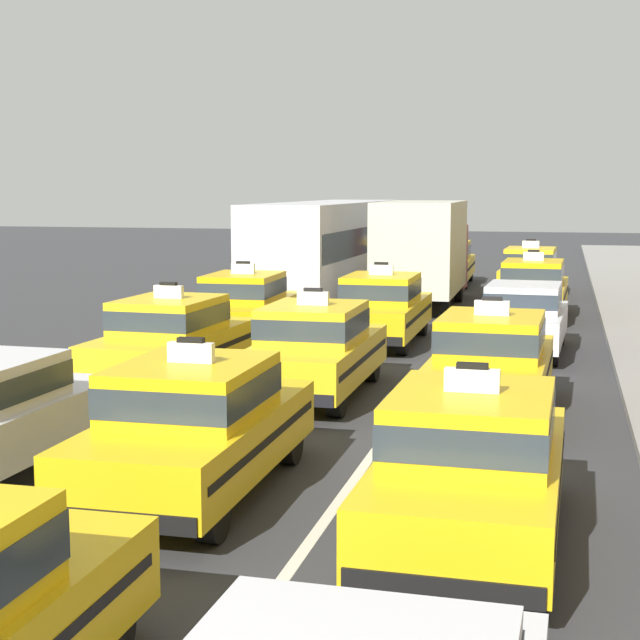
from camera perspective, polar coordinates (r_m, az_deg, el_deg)
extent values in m
cube|color=silver|center=(23.42, -0.47, -1.43)|extent=(0.14, 80.00, 0.01)
cube|color=silver|center=(22.85, 7.34, -1.73)|extent=(0.14, 80.00, 0.01)
cylinder|color=black|center=(15.11, -17.90, -5.72)|extent=(0.26, 0.65, 0.64)
cylinder|color=black|center=(14.38, -13.05, -6.22)|extent=(0.26, 0.65, 0.64)
cylinder|color=black|center=(20.66, -8.53, -1.87)|extent=(0.27, 0.65, 0.64)
cylinder|color=black|center=(20.09, -4.70, -2.08)|extent=(0.27, 0.65, 0.64)
cylinder|color=black|center=(17.98, -12.62, -3.41)|extent=(0.27, 0.65, 0.64)
cylinder|color=black|center=(17.32, -8.33, -3.73)|extent=(0.27, 0.65, 0.64)
cube|color=yellow|center=(18.93, -8.46, -1.67)|extent=(1.99, 4.57, 0.70)
cube|color=black|center=(18.92, -8.46, -1.52)|extent=(2.00, 4.22, 0.10)
cube|color=yellow|center=(18.70, -8.69, 0.28)|extent=(1.69, 2.17, 0.64)
cube|color=#2D3842|center=(18.70, -8.69, 0.28)|extent=(1.71, 2.19, 0.35)
cube|color=white|center=(18.65, -8.72, 1.62)|extent=(0.56, 0.14, 0.24)
cube|color=black|center=(18.63, -8.73, 2.08)|extent=(0.32, 0.12, 0.06)
cube|color=black|center=(20.97, -5.92, -1.41)|extent=(1.71, 0.21, 0.20)
cube|color=black|center=(17.03, -11.55, -3.66)|extent=(1.71, 0.21, 0.20)
cylinder|color=black|center=(25.59, -4.94, 0.04)|extent=(0.26, 0.65, 0.64)
cylinder|color=black|center=(25.20, -1.73, -0.05)|extent=(0.26, 0.65, 0.64)
cylinder|color=black|center=(22.71, -7.19, -0.98)|extent=(0.26, 0.65, 0.64)
cylinder|color=black|center=(22.28, -3.60, -1.10)|extent=(0.26, 0.65, 0.64)
cube|color=yellow|center=(23.88, -4.33, 0.34)|extent=(1.94, 4.55, 0.70)
cube|color=black|center=(23.88, -4.33, 0.46)|extent=(1.95, 4.20, 0.10)
cube|color=yellow|center=(23.66, -4.45, 1.90)|extent=(1.67, 2.15, 0.64)
cube|color=#2D3842|center=(23.66, -4.45, 1.90)|extent=(1.69, 2.17, 0.35)
cube|color=white|center=(23.62, -4.46, 2.96)|extent=(0.56, 0.14, 0.24)
cube|color=black|center=(23.61, -4.46, 3.33)|extent=(0.32, 0.12, 0.06)
cube|color=black|center=(26.03, -2.96, 0.41)|extent=(1.71, 0.19, 0.20)
cube|color=black|center=(21.83, -5.95, -1.04)|extent=(1.71, 0.19, 0.20)
cylinder|color=black|center=(35.61, 0.30, 2.24)|extent=(0.26, 0.65, 0.64)
cylinder|color=black|center=(35.15, 3.45, 2.15)|extent=(0.26, 0.65, 0.64)
cylinder|color=black|center=(29.21, -3.11, 1.01)|extent=(0.26, 0.65, 0.64)
cylinder|color=black|center=(28.64, 0.69, 0.89)|extent=(0.26, 0.65, 0.64)
cube|color=silver|center=(32.00, 0.48, 4.22)|extent=(2.79, 11.26, 2.90)
cube|color=#2D3842|center=(31.99, 0.48, 4.67)|extent=(2.80, 10.81, 0.84)
cube|color=black|center=(37.34, 2.67, 6.56)|extent=(2.13, 0.13, 0.36)
cylinder|color=black|center=(8.18, -12.29, -17.17)|extent=(0.24, 0.64, 0.64)
cube|color=black|center=(9.01, -14.68, -14.14)|extent=(1.71, 0.15, 0.20)
cylinder|color=black|center=(13.92, -7.69, -6.55)|extent=(0.24, 0.64, 0.64)
cylinder|color=black|center=(13.47, -1.78, -6.98)|extent=(0.24, 0.64, 0.64)
cylinder|color=black|center=(11.24, -13.46, -10.19)|extent=(0.24, 0.64, 0.64)
cylinder|color=black|center=(10.67, -6.26, -11.00)|extent=(0.24, 0.64, 0.64)
cube|color=yellow|center=(12.20, -7.10, -6.90)|extent=(1.81, 4.50, 0.70)
cube|color=black|center=(12.18, -7.10, -6.67)|extent=(1.83, 4.14, 0.10)
cube|color=yellow|center=(11.91, -7.41, -3.95)|extent=(1.60, 2.10, 0.64)
cube|color=#2D3842|center=(11.91, -7.41, -3.95)|extent=(1.62, 2.12, 0.35)
cube|color=white|center=(11.83, -7.45, -1.87)|extent=(0.56, 0.12, 0.24)
cube|color=black|center=(11.80, -7.46, -1.15)|extent=(0.32, 0.11, 0.06)
cube|color=black|center=(14.28, -3.92, -5.72)|extent=(1.71, 0.14, 0.20)
cube|color=black|center=(10.32, -11.52, -11.19)|extent=(1.71, 0.14, 0.20)
cylinder|color=black|center=(19.38, -1.32, -2.42)|extent=(0.24, 0.64, 0.64)
cylinder|color=black|center=(19.06, 2.98, -2.60)|extent=(0.24, 0.64, 0.64)
cylinder|color=black|center=(16.49, -4.06, -4.24)|extent=(0.24, 0.64, 0.64)
cylinder|color=black|center=(16.11, 0.97, -4.51)|extent=(0.24, 0.64, 0.64)
cube|color=yellow|center=(17.67, -0.28, -2.26)|extent=(1.82, 4.51, 0.70)
cube|color=black|center=(17.67, -0.28, -2.10)|extent=(1.84, 4.15, 0.10)
cube|color=yellow|center=(17.43, -0.40, -0.17)|extent=(1.61, 2.11, 0.64)
cube|color=#2D3842|center=(17.43, -0.40, -0.17)|extent=(1.63, 2.13, 0.35)
cube|color=white|center=(17.37, -0.40, 1.27)|extent=(0.56, 0.12, 0.24)
cube|color=black|center=(17.36, -0.40, 1.76)|extent=(0.32, 0.11, 0.06)
cube|color=black|center=(19.84, 1.25, -1.89)|extent=(1.71, 0.15, 0.20)
cube|color=black|center=(15.63, -2.23, -4.53)|extent=(1.71, 0.15, 0.20)
cylinder|color=black|center=(25.24, 2.55, -0.05)|extent=(0.24, 0.64, 0.64)
cylinder|color=black|center=(24.99, 5.87, -0.16)|extent=(0.24, 0.64, 0.64)
cylinder|color=black|center=(22.27, 1.01, -1.09)|extent=(0.24, 0.64, 0.64)
cylinder|color=black|center=(22.00, 4.77, -1.22)|extent=(0.24, 0.64, 0.64)
cube|color=yellow|center=(23.56, 3.59, 0.25)|extent=(1.80, 4.50, 0.70)
cube|color=black|center=(23.56, 3.59, 0.37)|extent=(1.82, 4.14, 0.10)
cube|color=yellow|center=(23.34, 3.54, 1.83)|extent=(1.60, 2.10, 0.64)
cube|color=#2D3842|center=(23.34, 3.54, 1.83)|extent=(1.62, 2.12, 0.35)
cube|color=white|center=(23.30, 3.55, 2.91)|extent=(0.56, 0.12, 0.24)
cube|color=black|center=(23.29, 3.55, 3.27)|extent=(0.32, 0.11, 0.06)
cube|color=black|center=(25.76, 4.46, 0.32)|extent=(1.71, 0.14, 0.20)
cube|color=black|center=(21.45, 2.53, -1.17)|extent=(1.71, 0.14, 0.20)
cylinder|color=black|center=(32.55, 4.66, 1.69)|extent=(0.25, 0.64, 0.64)
cylinder|color=black|center=(32.32, 7.99, 1.60)|extent=(0.25, 0.64, 0.64)
cylinder|color=black|center=(28.72, 3.48, 0.90)|extent=(0.25, 0.64, 0.64)
cylinder|color=black|center=(28.46, 7.25, 0.78)|extent=(0.25, 0.64, 0.64)
cube|color=maroon|center=(33.29, 6.55, 3.62)|extent=(2.12, 2.22, 2.10)
cube|color=#2D3842|center=(34.33, 6.77, 4.24)|extent=(1.93, 0.08, 0.76)
cube|color=beige|center=(30.03, 5.83, 4.23)|extent=(2.34, 5.22, 2.70)
cylinder|color=black|center=(39.60, 6.49, 2.75)|extent=(0.26, 0.65, 0.64)
cylinder|color=black|center=(39.48, 8.62, 2.69)|extent=(0.26, 0.65, 0.64)
cylinder|color=black|center=(36.57, 5.99, 2.34)|extent=(0.26, 0.65, 0.64)
cylinder|color=black|center=(36.44, 8.29, 2.28)|extent=(0.26, 0.65, 0.64)
cube|color=yellow|center=(37.99, 7.36, 3.05)|extent=(1.91, 4.54, 0.70)
cube|color=black|center=(37.98, 7.37, 3.13)|extent=(1.92, 4.18, 0.10)
cube|color=yellow|center=(37.79, 7.36, 4.04)|extent=(1.65, 2.14, 0.64)
cube|color=#2D3842|center=(37.79, 7.36, 4.04)|extent=(1.67, 2.16, 0.35)
cube|color=white|center=(37.76, 7.37, 4.71)|extent=(0.56, 0.13, 0.24)
cube|color=black|center=(37.76, 7.38, 4.94)|extent=(0.32, 0.12, 0.06)
cube|color=black|center=(40.20, 7.64, 2.94)|extent=(1.71, 0.18, 0.20)
cube|color=black|center=(35.82, 7.04, 2.37)|extent=(1.71, 0.18, 0.20)
cylinder|color=black|center=(12.24, 5.99, -8.53)|extent=(0.25, 0.64, 0.64)
cylinder|color=black|center=(12.12, 12.99, -8.86)|extent=(0.25, 0.64, 0.64)
cylinder|color=black|center=(9.39, 3.03, -13.65)|extent=(0.25, 0.64, 0.64)
cylinder|color=black|center=(9.22, 12.33, -14.22)|extent=(0.25, 0.64, 0.64)
cube|color=yellow|center=(10.60, 8.72, -9.20)|extent=(1.88, 4.53, 0.70)
cube|color=black|center=(10.58, 8.73, -8.94)|extent=(1.89, 4.17, 0.10)
cube|color=yellow|center=(10.28, 8.71, -5.86)|extent=(1.64, 2.13, 0.64)
cube|color=#2D3842|center=(10.28, 8.71, -5.86)|extent=(1.66, 2.15, 0.35)
cube|color=white|center=(10.18, 8.76, -3.45)|extent=(0.56, 0.13, 0.24)
cube|color=black|center=(10.16, 8.78, -2.62)|extent=(0.32, 0.12, 0.06)
cube|color=black|center=(12.78, 9.77, -7.43)|extent=(1.71, 0.17, 0.20)
cube|color=black|center=(8.61, 7.06, -15.00)|extent=(1.71, 0.17, 0.20)
cylinder|color=black|center=(18.19, 7.98, -3.17)|extent=(0.26, 0.65, 0.64)
cylinder|color=black|center=(18.06, 12.64, -3.36)|extent=(0.26, 0.65, 0.64)
cylinder|color=black|center=(15.22, 6.46, -5.29)|extent=(0.26, 0.65, 0.64)
cylinder|color=black|center=(15.07, 12.04, -5.55)|extent=(0.26, 0.65, 0.64)
cube|color=yellow|center=(16.55, 9.85, -3.06)|extent=(1.93, 4.55, 0.70)
cube|color=black|center=(16.54, 9.85, -2.89)|extent=(1.94, 4.19, 0.10)
cube|color=yellow|center=(16.29, 9.85, -0.84)|extent=(1.66, 2.15, 0.64)
cube|color=#2D3842|center=(16.29, 9.85, -0.84)|extent=(1.68, 2.17, 0.35)
cube|color=white|center=(16.23, 9.88, 0.69)|extent=(0.56, 0.14, 0.24)
cube|color=black|center=(16.21, 9.90, 1.22)|extent=(0.32, 0.12, 0.06)
cube|color=black|center=(18.76, 10.50, -2.58)|extent=(1.71, 0.19, 0.20)
cube|color=black|center=(14.45, 8.95, -5.64)|extent=(1.71, 0.19, 0.20)
cylinder|color=black|center=(24.10, 10.19, -0.54)|extent=(0.27, 0.65, 0.64)
cylinder|color=black|center=(23.99, 13.62, -0.67)|extent=(0.27, 0.65, 0.64)
cylinder|color=black|center=(21.31, 9.38, -1.60)|extent=(0.27, 0.65, 0.64)
cylinder|color=black|center=(21.19, 13.26, -1.75)|extent=(0.27, 0.65, 0.64)
cube|color=silver|center=(22.59, 11.65, -0.28)|extent=(1.94, 4.37, 0.66)
cube|color=silver|center=(22.41, 11.67, 1.28)|extent=(1.64, 1.96, 0.60)
cube|color=#2D3842|center=(22.41, 11.67, 1.28)|extent=(1.66, 1.98, 0.33)
cylinder|color=black|center=(30.23, 10.93, 1.11)|extent=(0.26, 0.65, 0.64)
cylinder|color=black|center=(30.14, 13.73, 1.01)|extent=(0.26, 0.65, 0.64)
cylinder|color=black|center=(27.20, 10.39, 0.40)|extent=(0.26, 0.65, 0.64)
cylinder|color=black|center=(27.11, 13.50, 0.28)|extent=(0.26, 0.65, 0.64)
cube|color=yellow|center=(28.62, 12.17, 1.42)|extent=(1.95, 4.56, 0.70)
cube|color=black|center=(28.61, 12.17, 1.51)|extent=(1.96, 4.20, 0.10)
cube|color=yellow|center=(28.40, 12.18, 2.73)|extent=(1.67, 2.15, 0.64)
cube|color=#2D3842|center=(28.40, 12.18, 2.73)|extent=(1.69, 2.17, 0.35)
cube|color=white|center=(28.37, 12.21, 3.61)|extent=(0.56, 0.14, 0.24)
cube|color=black|center=(28.36, 12.22, 3.91)|extent=(0.32, 0.12, 0.06)
cube|color=black|center=(30.84, 12.41, 1.39)|extent=(1.71, 0.20, 0.20)
cube|color=black|center=(26.46, 11.85, 0.37)|extent=(1.71, 0.20, 0.20)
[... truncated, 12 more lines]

